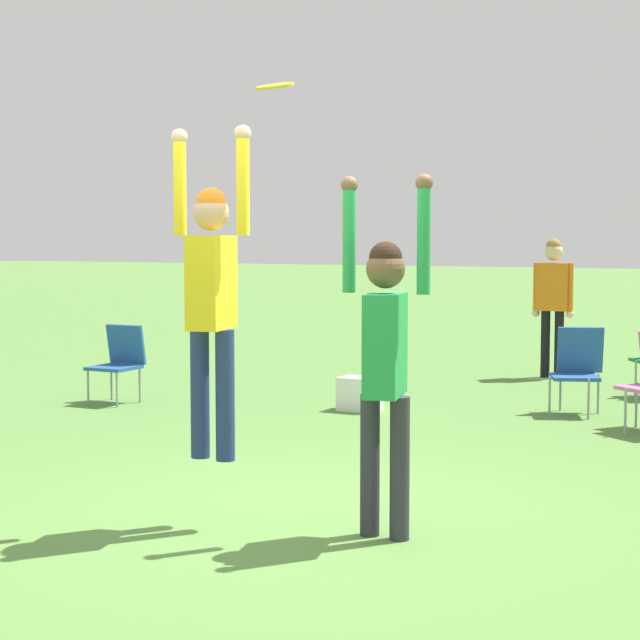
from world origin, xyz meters
name	(u,v)px	position (x,y,z in m)	size (l,w,h in m)	color
ground_plane	(293,518)	(0.00, 0.00, 0.00)	(120.00, 120.00, 0.00)	#56843D
person_jumping	(212,285)	(-0.36, -0.39, 1.53)	(0.57, 0.46, 2.08)	navy
person_defending	(385,346)	(0.71, -0.12, 1.17)	(0.59, 0.48, 2.20)	#2D2D38
frisbee	(275,86)	(-0.06, -0.11, 2.77)	(0.25, 0.24, 0.08)	yellow
camping_chair_1	(577,365)	(0.53, 5.03, 0.51)	(0.62, 0.67, 0.90)	gray
camping_chair_3	(119,358)	(-4.14, 3.39, 0.50)	(0.49, 0.53, 0.86)	gray
person_spectator_near	(553,293)	(-0.51, 7.74, 1.10)	(0.56, 0.24, 1.82)	black
cooler_box	(360,394)	(-1.54, 4.15, 0.18)	(0.43, 0.31, 0.35)	white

